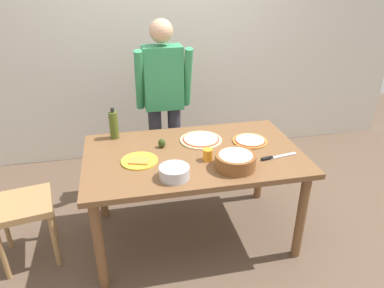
{
  "coord_description": "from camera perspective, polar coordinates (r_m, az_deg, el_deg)",
  "views": [
    {
      "loc": [
        -0.5,
        -2.31,
        2.01
      ],
      "look_at": [
        0.0,
        0.05,
        0.81
      ],
      "focal_mm": 33.76,
      "sensor_mm": 36.0,
      "label": 1
    }
  ],
  "objects": [
    {
      "name": "chef_knife",
      "position": [
        2.67,
        12.91,
        -2.02
      ],
      "size": [
        0.29,
        0.08,
        0.02
      ],
      "color": "silver",
      "rests_on": "dining_table"
    },
    {
      "name": "mixing_bowl_steel",
      "position": [
        2.35,
        -2.81,
        -4.5
      ],
      "size": [
        0.2,
        0.2,
        0.08
      ],
      "color": "#B7B7BC",
      "rests_on": "dining_table"
    },
    {
      "name": "chair_wooden_left",
      "position": [
        2.85,
        -26.95,
        -7.83
      ],
      "size": [
        0.46,
        0.46,
        0.95
      ],
      "color": "#A37A4C",
      "rests_on": "ground"
    },
    {
      "name": "ground",
      "position": [
        3.1,
        0.2,
        -13.93
      ],
      "size": [
        8.0,
        8.0,
        0.0
      ],
      "primitive_type": "plane",
      "color": "brown"
    },
    {
      "name": "avocado",
      "position": [
        2.75,
        -4.79,
        0.15
      ],
      "size": [
        0.06,
        0.06,
        0.07
      ],
      "primitive_type": "ellipsoid",
      "color": "#2D4219",
      "rests_on": "dining_table"
    },
    {
      "name": "pizza_cooked_on_tray",
      "position": [
        2.87,
        9.14,
        0.53
      ],
      "size": [
        0.27,
        0.27,
        0.02
      ],
      "color": "#C67A33",
      "rests_on": "dining_table"
    },
    {
      "name": "cup_orange",
      "position": [
        2.56,
        2.51,
        -1.68
      ],
      "size": [
        0.07,
        0.07,
        0.08
      ],
      "primitive_type": "cylinder",
      "color": "orange",
      "rests_on": "dining_table"
    },
    {
      "name": "plate_with_slice",
      "position": [
        2.58,
        -8.31,
        -2.64
      ],
      "size": [
        0.26,
        0.26,
        0.02
      ],
      "color": "gold",
      "rests_on": "dining_table"
    },
    {
      "name": "olive_oil_bottle",
      "position": [
        2.93,
        -12.26,
        2.98
      ],
      "size": [
        0.07,
        0.07,
        0.26
      ],
      "color": "#47561E",
      "rests_on": "dining_table"
    },
    {
      "name": "dining_table",
      "position": [
        2.72,
        0.22,
        -3.12
      ],
      "size": [
        1.6,
        0.96,
        0.76
      ],
      "color": "brown",
      "rests_on": "ground"
    },
    {
      "name": "popcorn_bowl",
      "position": [
        2.47,
        6.86,
        -2.47
      ],
      "size": [
        0.28,
        0.28,
        0.11
      ],
      "color": "brown",
      "rests_on": "dining_table"
    },
    {
      "name": "person_cook",
      "position": [
        3.27,
        -4.49,
        7.27
      ],
      "size": [
        0.49,
        0.25,
        1.62
      ],
      "color": "#2D2D38",
      "rests_on": "ground"
    },
    {
      "name": "wall_back",
      "position": [
        4.0,
        -4.8,
        16.17
      ],
      "size": [
        5.6,
        0.1,
        2.6
      ],
      "primitive_type": "cube",
      "color": "silver",
      "rests_on": "ground"
    },
    {
      "name": "pizza_raw_on_board",
      "position": [
        2.85,
        1.43,
        0.69
      ],
      "size": [
        0.33,
        0.33,
        0.02
      ],
      "color": "beige",
      "rests_on": "dining_table"
    }
  ]
}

